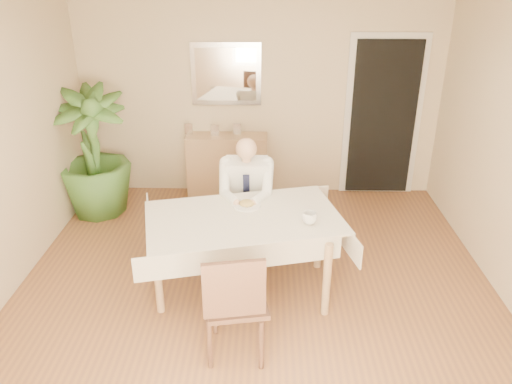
{
  "coord_description": "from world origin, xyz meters",
  "views": [
    {
      "loc": [
        0.09,
        -3.65,
        2.8
      ],
      "look_at": [
        0.0,
        0.35,
        0.95
      ],
      "focal_mm": 35.0,
      "sensor_mm": 36.0,
      "label": 1
    }
  ],
  "objects_px": {
    "seated_man": "(246,194)",
    "coffee_mug": "(309,218)",
    "chair_near": "(236,301)",
    "chair_far": "(247,200)",
    "potted_palm": "(92,153)",
    "sideboard": "(227,166)",
    "dining_table": "(244,225)"
  },
  "relations": [
    {
      "from": "dining_table",
      "to": "potted_palm",
      "type": "relative_size",
      "value": 1.27
    },
    {
      "from": "seated_man",
      "to": "sideboard",
      "type": "bearing_deg",
      "value": 101.71
    },
    {
      "from": "chair_far",
      "to": "dining_table",
      "type": "bearing_deg",
      "value": -82.37
    },
    {
      "from": "seated_man",
      "to": "coffee_mug",
      "type": "xyz_separation_m",
      "value": [
        0.57,
        -0.7,
        0.11
      ]
    },
    {
      "from": "dining_table",
      "to": "seated_man",
      "type": "distance_m",
      "value": 0.59
    },
    {
      "from": "dining_table",
      "to": "sideboard",
      "type": "xyz_separation_m",
      "value": [
        -0.31,
        2.07,
        -0.26
      ]
    },
    {
      "from": "coffee_mug",
      "to": "chair_far",
      "type": "bearing_deg",
      "value": 119.94
    },
    {
      "from": "chair_near",
      "to": "sideboard",
      "type": "relative_size",
      "value": 0.93
    },
    {
      "from": "seated_man",
      "to": "potted_palm",
      "type": "bearing_deg",
      "value": 152.72
    },
    {
      "from": "seated_man",
      "to": "coffee_mug",
      "type": "distance_m",
      "value": 0.91
    },
    {
      "from": "chair_near",
      "to": "coffee_mug",
      "type": "distance_m",
      "value": 1.04
    },
    {
      "from": "chair_far",
      "to": "seated_man",
      "type": "relative_size",
      "value": 0.7
    },
    {
      "from": "chair_far",
      "to": "seated_man",
      "type": "bearing_deg",
      "value": -82.37
    },
    {
      "from": "dining_table",
      "to": "chair_far",
      "type": "relative_size",
      "value": 2.22
    },
    {
      "from": "chair_far",
      "to": "potted_palm",
      "type": "height_order",
      "value": "potted_palm"
    },
    {
      "from": "chair_near",
      "to": "potted_palm",
      "type": "bearing_deg",
      "value": 116.58
    },
    {
      "from": "seated_man",
      "to": "chair_near",
      "type": "bearing_deg",
      "value": -90.76
    },
    {
      "from": "chair_far",
      "to": "sideboard",
      "type": "xyz_separation_m",
      "value": [
        -0.31,
        1.19,
        -0.09
      ]
    },
    {
      "from": "chair_far",
      "to": "seated_man",
      "type": "xyz_separation_m",
      "value": [
        0.0,
        -0.29,
        0.2
      ]
    },
    {
      "from": "chair_far",
      "to": "coffee_mug",
      "type": "height_order",
      "value": "chair_far"
    },
    {
      "from": "seated_man",
      "to": "coffee_mug",
      "type": "height_order",
      "value": "seated_man"
    },
    {
      "from": "chair_near",
      "to": "seated_man",
      "type": "xyz_separation_m",
      "value": [
        0.02,
        1.51,
        0.15
      ]
    },
    {
      "from": "chair_near",
      "to": "coffee_mug",
      "type": "relative_size",
      "value": 7.33
    },
    {
      "from": "chair_near",
      "to": "seated_man",
      "type": "relative_size",
      "value": 0.76
    },
    {
      "from": "chair_near",
      "to": "sideboard",
      "type": "bearing_deg",
      "value": 85.56
    },
    {
      "from": "chair_far",
      "to": "potted_palm",
      "type": "bearing_deg",
      "value": 167.8
    },
    {
      "from": "dining_table",
      "to": "chair_far",
      "type": "height_order",
      "value": "chair_far"
    },
    {
      "from": "coffee_mug",
      "to": "potted_palm",
      "type": "height_order",
      "value": "potted_palm"
    },
    {
      "from": "coffee_mug",
      "to": "sideboard",
      "type": "height_order",
      "value": "coffee_mug"
    },
    {
      "from": "potted_palm",
      "to": "sideboard",
      "type": "bearing_deg",
      "value": 18.77
    },
    {
      "from": "chair_far",
      "to": "seated_man",
      "type": "distance_m",
      "value": 0.35
    },
    {
      "from": "dining_table",
      "to": "chair_near",
      "type": "relative_size",
      "value": 2.05
    }
  ]
}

